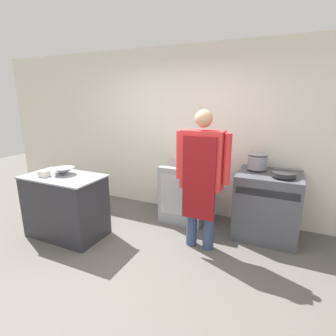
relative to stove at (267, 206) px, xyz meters
The scene contains 11 objects.
ground_plane 2.12m from the stove, 130.62° to the right, with size 14.00×14.00×0.00m, color #5B5651.
wall_back 1.67m from the stove, 162.77° to the left, with size 8.00×0.05×2.70m.
prep_counter 2.80m from the stove, 156.12° to the right, with size 1.10×0.64×0.88m.
stove is the anchor object (origin of this frame).
fridge_unit 1.24m from the stove, behind, with size 0.67×0.62×0.90m.
person_cook 1.14m from the stove, 138.90° to the right, with size 0.69×0.24×1.77m.
mixing_bowl 2.85m from the stove, 157.59° to the right, with size 0.29×0.29×0.10m.
small_bowl 2.94m from the stove, 159.38° to the right, with size 0.19×0.19×0.07m.
plastic_tub 3.07m from the stove, 155.47° to the right, with size 0.12×0.12×0.08m.
stock_pot 0.63m from the stove, 147.20° to the left, with size 0.27×0.27×0.23m.
saute_pan 0.54m from the stove, 35.43° to the right, with size 0.29×0.29×0.06m.
Camera 1 is at (1.51, -2.06, 1.89)m, focal length 28.00 mm.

